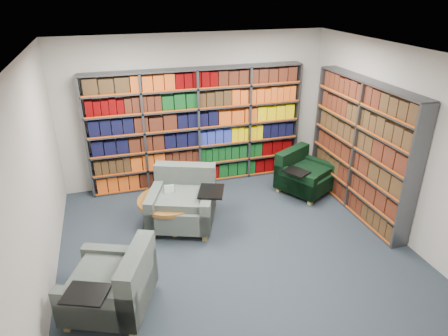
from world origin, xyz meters
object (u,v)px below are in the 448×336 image
object	(u,v)px
chair_teal_front	(116,287)
coffee_table	(170,204)
chair_green_right	(302,175)
chair_teal_left	(183,202)

from	to	relation	value
chair_teal_front	coffee_table	bearing A→B (deg)	60.97
chair_green_right	chair_teal_front	bearing A→B (deg)	-148.37
chair_green_right	chair_teal_front	world-z (taller)	chair_teal_front
chair_green_right	chair_teal_front	xyz separation A→B (m)	(-3.48, -2.14, 0.03)
chair_teal_left	chair_green_right	distance (m)	2.38
chair_teal_left	chair_teal_front	bearing A→B (deg)	-123.95
chair_teal_left	coffee_table	world-z (taller)	chair_teal_left
chair_green_right	chair_teal_left	bearing A→B (deg)	-169.13
chair_green_right	coffee_table	world-z (taller)	chair_green_right
coffee_table	chair_green_right	bearing A→B (deg)	10.76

